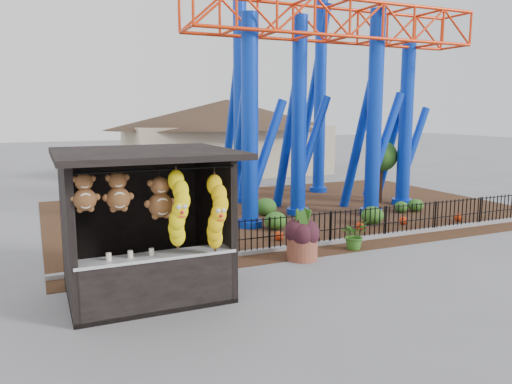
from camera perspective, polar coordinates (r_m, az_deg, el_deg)
name	(u,v)px	position (r m, az deg, el deg)	size (l,w,h in m)	color
ground	(296,291)	(11.16, 4.58, -11.24)	(120.00, 120.00, 0.00)	slate
mulch_bed	(288,210)	(19.79, 3.66, -2.11)	(18.00, 12.00, 0.02)	#331E11
curb	(364,238)	(15.64, 12.24, -5.18)	(18.00, 0.18, 0.12)	gray
prize_booth	(148,227)	(10.54, -12.22, -3.97)	(3.50, 3.40, 3.12)	black
picket_fence	(388,222)	(16.08, 14.89, -3.28)	(12.20, 0.06, 1.00)	black
roller_coaster	(312,45)	(20.30, 6.46, 16.39)	(11.00, 6.37, 10.82)	#0B33BF
terracotta_planter	(302,248)	(13.35, 5.29, -6.37)	(0.82, 0.82, 0.63)	brown
planter_foliage	(302,224)	(13.20, 5.33, -3.72)	(0.70, 0.70, 0.64)	black
potted_plant	(354,235)	(14.48, 11.17, -4.82)	(0.77, 0.67, 0.85)	#2A5418
landscaping	(331,212)	(18.12, 8.54, -2.31)	(7.33, 4.30, 0.65)	#295719
pavilion	(227,125)	(31.19, -3.35, 7.71)	(15.00, 15.00, 4.80)	#BFAD8C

